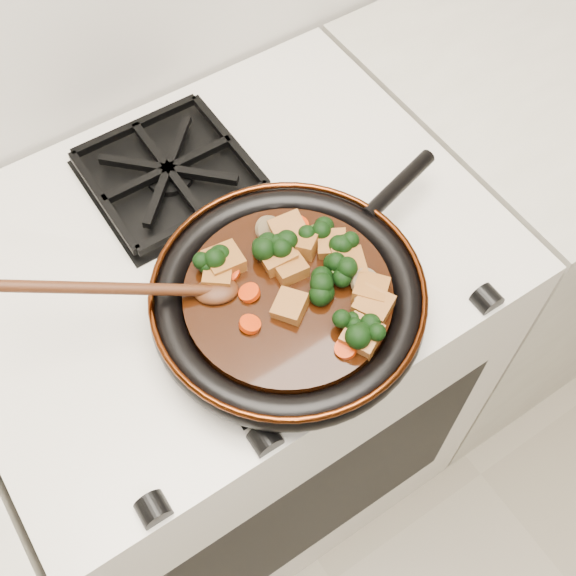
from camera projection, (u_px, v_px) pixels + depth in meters
stove at (237, 377)px, 1.40m from camera, size 0.76×0.60×0.90m
burner_grate_front at (272, 310)px, 0.94m from camera, size 0.23×0.23×0.03m
burner_grate_back at (169, 173)px, 1.06m from camera, size 0.23×0.23×0.03m
skillet at (289, 298)px, 0.92m from camera, size 0.47×0.35×0.05m
braising_sauce at (288, 297)px, 0.91m from camera, size 0.26×0.26×0.02m
tofu_cube_0 at (301, 242)px, 0.93m from camera, size 0.06×0.06×0.03m
tofu_cube_1 at (348, 265)px, 0.91m from camera, size 0.05×0.05×0.03m
tofu_cube_2 at (332, 245)px, 0.93m from camera, size 0.05×0.05×0.02m
tofu_cube_3 at (289, 232)px, 0.94m from camera, size 0.05×0.05×0.03m
tofu_cube_4 at (371, 290)px, 0.89m from camera, size 0.06×0.06×0.03m
tofu_cube_5 at (373, 306)px, 0.88m from camera, size 0.06×0.06×0.02m
tofu_cube_6 at (224, 262)px, 0.92m from camera, size 0.05×0.05×0.03m
tofu_cube_7 at (290, 268)px, 0.91m from camera, size 0.04×0.04×0.03m
tofu_cube_8 at (362, 336)px, 0.86m from camera, size 0.06×0.06×0.03m
tofu_cube_9 at (277, 256)px, 0.92m from camera, size 0.05×0.05×0.03m
tofu_cube_10 at (290, 307)px, 0.88m from camera, size 0.06×0.05×0.03m
tofu_cube_11 at (218, 276)px, 0.91m from camera, size 0.05×0.05×0.02m
broccoli_floret_0 at (336, 272)px, 0.90m from camera, size 0.07×0.07×0.06m
broccoli_floret_1 at (267, 248)px, 0.93m from camera, size 0.07×0.08×0.06m
broccoli_floret_2 at (314, 230)px, 0.94m from camera, size 0.08×0.08×0.06m
broccoli_floret_3 at (355, 323)px, 0.87m from camera, size 0.08×0.08×0.06m
broccoli_floret_4 at (283, 244)px, 0.93m from camera, size 0.09×0.08×0.07m
broccoli_floret_5 at (208, 259)px, 0.92m from camera, size 0.08×0.09×0.07m
broccoli_floret_6 at (349, 248)px, 0.92m from camera, size 0.09×0.08×0.07m
broccoli_floret_7 at (321, 284)px, 0.90m from camera, size 0.07×0.08×0.06m
broccoli_floret_8 at (361, 334)px, 0.86m from camera, size 0.08×0.09×0.06m
carrot_coin_0 at (250, 324)px, 0.87m from camera, size 0.03×0.03×0.01m
carrot_coin_1 at (346, 348)px, 0.86m from camera, size 0.03×0.03×0.02m
carrot_coin_2 at (299, 224)px, 0.95m from camera, size 0.03×0.03×0.02m
carrot_coin_3 at (228, 271)px, 0.91m from camera, size 0.03×0.03×0.02m
carrot_coin_4 at (249, 293)px, 0.90m from camera, size 0.03×0.03×0.02m
mushroom_slice_0 at (366, 300)px, 0.89m from camera, size 0.04×0.04×0.03m
mushroom_slice_1 at (268, 229)px, 0.95m from camera, size 0.04×0.04×0.03m
mushroom_slice_2 at (365, 283)px, 0.90m from camera, size 0.05×0.05×0.03m
mushroom_slice_3 at (320, 232)px, 0.94m from camera, size 0.04×0.04×0.02m
wooden_spoon at (153, 289)px, 0.87m from camera, size 0.16×0.09×0.26m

